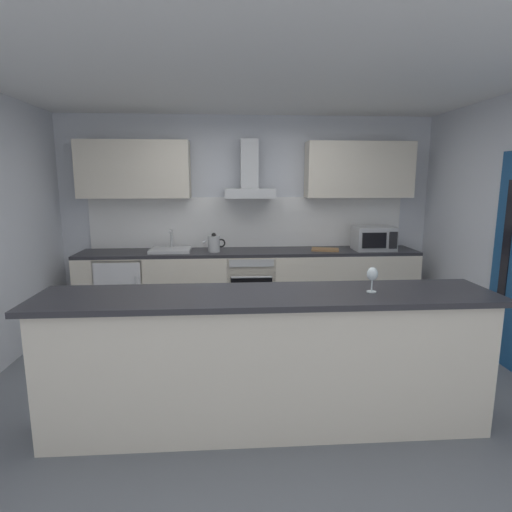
{
  "coord_description": "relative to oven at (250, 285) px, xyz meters",
  "views": [
    {
      "loc": [
        -0.27,
        -3.47,
        1.78
      ],
      "look_at": [
        -0.0,
        0.48,
        1.05
      ],
      "focal_mm": 28.95,
      "sensor_mm": 36.0,
      "label": 1
    }
  ],
  "objects": [
    {
      "name": "kettle",
      "position": [
        -0.45,
        -0.03,
        0.55
      ],
      "size": [
        0.29,
        0.15,
        0.24
      ],
      "color": "#B7BABC",
      "rests_on": "counter_back"
    },
    {
      "name": "upper_cabinets",
      "position": [
        -0.01,
        0.18,
        1.45
      ],
      "size": [
        4.2,
        0.32,
        0.7
      ],
      "color": "beige"
    },
    {
      "name": "range_hood",
      "position": [
        0.0,
        0.13,
        1.33
      ],
      "size": [
        0.62,
        0.45,
        0.72
      ],
      "color": "#B7BABC"
    },
    {
      "name": "backsplash_tile",
      "position": [
        -0.01,
        0.33,
        0.77
      ],
      "size": [
        4.11,
        0.02,
        0.66
      ],
      "primitive_type": "cube",
      "color": "white"
    },
    {
      "name": "refrigerator",
      "position": [
        -1.59,
        -0.0,
        -0.03
      ],
      "size": [
        0.58,
        0.6,
        0.85
      ],
      "color": "white",
      "rests_on": "ground"
    },
    {
      "name": "counter_back",
      "position": [
        -0.01,
        0.03,
        -0.01
      ],
      "size": [
        4.26,
        0.6,
        0.9
      ],
      "color": "beige",
      "rests_on": "ground"
    },
    {
      "name": "wine_glass",
      "position": [
        0.72,
        -2.39,
        0.67
      ],
      "size": [
        0.08,
        0.08,
        0.18
      ],
      "color": "silver",
      "rests_on": "counter_island"
    },
    {
      "name": "ceiling",
      "position": [
        -0.01,
        -1.65,
        2.15
      ],
      "size": [
        5.84,
        5.0,
        0.02
      ],
      "primitive_type": "cube",
      "color": "white"
    },
    {
      "name": "microwave",
      "position": [
        1.58,
        -0.03,
        0.59
      ],
      "size": [
        0.5,
        0.38,
        0.3
      ],
      "color": "#B7BABC",
      "rests_on": "counter_back"
    },
    {
      "name": "ground",
      "position": [
        -0.01,
        -1.65,
        -0.47
      ],
      "size": [
        5.84,
        5.0,
        0.02
      ],
      "primitive_type": "cube",
      "color": "slate"
    },
    {
      "name": "counter_island",
      "position": [
        -0.01,
        -2.37,
        0.05
      ],
      "size": [
        3.19,
        0.64,
        1.01
      ],
      "color": "beige",
      "rests_on": "ground"
    },
    {
      "name": "sink",
      "position": [
        -0.99,
        0.01,
        0.47
      ],
      "size": [
        0.5,
        0.4,
        0.26
      ],
      "color": "silver",
      "rests_on": "counter_back"
    },
    {
      "name": "oven",
      "position": [
        0.0,
        0.0,
        0.0
      ],
      "size": [
        0.6,
        0.62,
        0.8
      ],
      "color": "slate",
      "rests_on": "ground"
    },
    {
      "name": "wall_back",
      "position": [
        -0.01,
        0.41,
        0.84
      ],
      "size": [
        5.84,
        0.12,
        2.6
      ],
      "primitive_type": "cube",
      "color": "silver",
      "rests_on": "ground"
    },
    {
      "name": "chopping_board",
      "position": [
        0.96,
        -0.02,
        0.45
      ],
      "size": [
        0.38,
        0.3,
        0.02
      ],
      "primitive_type": "cube",
      "rotation": [
        0.0,
        0.0,
        -0.25
      ],
      "color": "#9E7247",
      "rests_on": "counter_back"
    }
  ]
}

